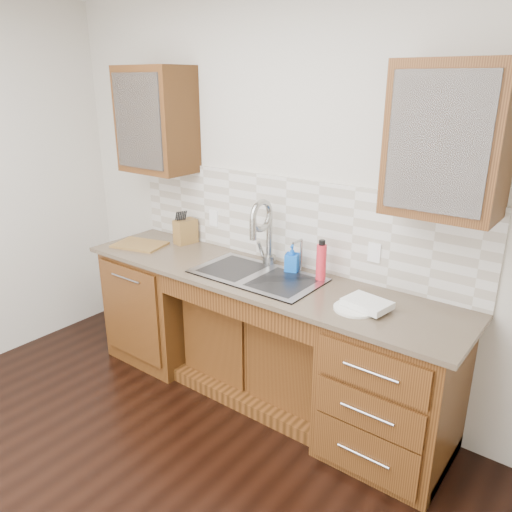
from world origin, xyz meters
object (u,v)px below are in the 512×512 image
Objects in this scene: soap_bottle at (292,259)px; plate at (355,308)px; water_bottle at (321,263)px; knife_block at (186,231)px; cutting_board at (140,245)px.

soap_bottle is 0.65m from plate.
water_bottle is 0.99× the size of plate.
plate is 1.61m from knife_block.
soap_bottle is at bearing 176.50° from water_bottle.
soap_bottle and knife_block have the same top height.
water_bottle is at bearing -22.96° from soap_bottle.
water_bottle is at bearing 145.75° from plate.
cutting_board is at bearing 179.41° from plate.
soap_bottle reaches higher than cutting_board.
plate is 0.64× the size of cutting_board.
plate is (0.59, -0.26, -0.09)m from soap_bottle.
plate is 1.81m from cutting_board.
plate is at bearing -0.59° from cutting_board.
plate is (0.37, -0.25, -0.11)m from water_bottle.
knife_block is at bearing 178.55° from water_bottle.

